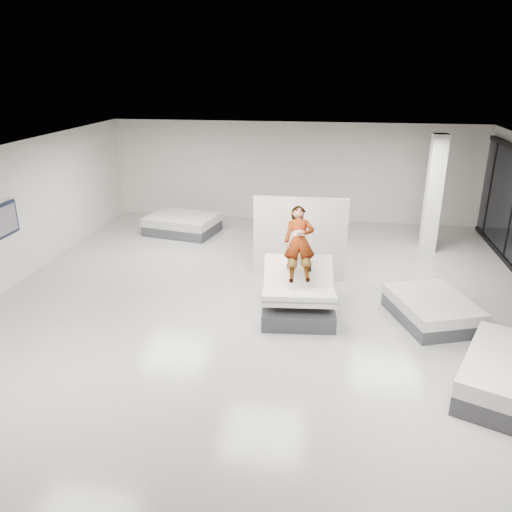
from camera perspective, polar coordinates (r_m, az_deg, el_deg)
name	(u,v)px	position (r m, az deg, el deg)	size (l,w,h in m)	color
room	(264,241)	(9.83, 0.92, 1.78)	(14.00, 14.04, 3.20)	beige
hero_bed	(298,296)	(10.39, 4.83, -4.58)	(1.61, 2.04, 1.14)	#3D3D43
person	(299,253)	(10.35, 4.94, 0.39)	(0.64, 0.42, 1.75)	slate
remote	(310,269)	(10.12, 6.19, -1.48)	(0.05, 0.14, 0.03)	black
divider_panel	(300,239)	(11.84, 5.02, 1.98)	(2.21, 0.10, 2.01)	silver
flat_bed_right_far	(432,309)	(10.67, 19.45, -5.77)	(1.86, 2.13, 0.49)	#3D3D43
flat_bed_left_far	(182,224)	(15.55, -8.40, 3.61)	(2.27, 1.88, 0.55)	#3D3D43
column	(433,194)	(14.35, 19.62, 6.67)	(0.40, 0.40, 3.20)	white
wall_poster	(4,220)	(12.50, -26.86, 3.65)	(0.06, 0.95, 0.75)	black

